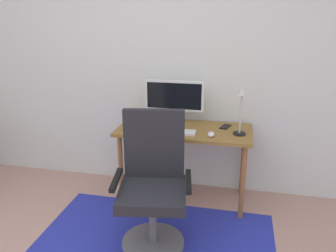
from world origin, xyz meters
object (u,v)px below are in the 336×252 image
desk_lamp (241,104)px  office_chair (153,190)px  desk (184,138)px  keyboard (171,131)px  cell_phone (225,127)px  coffee_cup (129,125)px  computer_mouse (211,134)px  monitor (174,98)px

desk_lamp → office_chair: (-0.61, -0.65, -0.54)m
desk → keyboard: keyboard is taller
cell_phone → desk_lamp: 0.34m
desk → coffee_cup: bearing=-159.8°
keyboard → computer_mouse: computer_mouse is taller
monitor → computer_mouse: (0.38, -0.29, -0.23)m
office_chair → keyboard: bearing=78.0°
monitor → cell_phone: monitor is taller
computer_mouse → coffee_cup: bearing=-178.0°
desk_lamp → coffee_cup: bearing=-172.8°
computer_mouse → desk_lamp: bearing=22.2°
monitor → office_chair: monitor is taller
cell_phone → office_chair: (-0.48, -0.82, -0.28)m
desk → cell_phone: bearing=18.0°
desk → keyboard: 0.19m
desk → office_chair: bearing=-99.6°
computer_mouse → office_chair: size_ratio=0.10×
cell_phone → desk_lamp: size_ratio=0.34×
cell_phone → monitor: bearing=-165.1°
monitor → desk: bearing=-48.2°
desk_lamp → desk: bearing=174.1°
monitor → coffee_cup: monitor is taller
coffee_cup → office_chair: 0.71m
monitor → cell_phone: 0.55m
computer_mouse → office_chair: 0.73m
cell_phone → office_chair: size_ratio=0.13×
coffee_cup → cell_phone: 0.89m
computer_mouse → keyboard: bearing=176.7°
computer_mouse → cell_phone: bearing=68.0°
monitor → cell_phone: bearing=-2.4°
monitor → computer_mouse: monitor is taller
coffee_cup → office_chair: office_chair is taller
cell_phone → office_chair: 0.99m
coffee_cup → computer_mouse: bearing=2.0°
desk → cell_phone: size_ratio=8.73×
desk → monitor: (-0.12, 0.14, 0.34)m
cell_phone → desk: bearing=-144.6°
computer_mouse → office_chair: office_chair is taller
keyboard → desk_lamp: bearing=7.4°
keyboard → office_chair: bearing=-92.3°
coffee_cup → keyboard: bearing=6.9°
computer_mouse → cell_phone: size_ratio=0.74×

